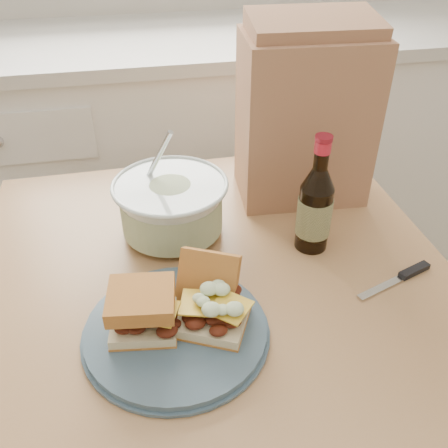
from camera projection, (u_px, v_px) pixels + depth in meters
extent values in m
cube|color=white|center=(166.00, 164.00, 1.94)|extent=(2.40, 0.60, 0.90)
cube|color=beige|center=(157.00, 41.00, 1.67)|extent=(2.50, 0.64, 0.04)
cube|color=#A87A4F|center=(218.00, 282.00, 0.97)|extent=(0.92, 0.92, 0.04)
cube|color=#A87A4F|center=(54.00, 306.00, 1.45)|extent=(0.06, 0.06, 0.72)
cube|color=#A87A4F|center=(318.00, 267.00, 1.59)|extent=(0.06, 0.06, 0.72)
cylinder|color=#425A6A|center=(176.00, 331.00, 0.83)|extent=(0.30, 0.30, 0.02)
cube|color=beige|center=(144.00, 323.00, 0.82)|extent=(0.12, 0.11, 0.02)
cube|color=yellow|center=(142.00, 309.00, 0.80)|extent=(0.07, 0.07, 0.00)
cube|color=#BE7E32|center=(141.00, 299.00, 0.79)|extent=(0.12, 0.11, 0.03)
cube|color=beige|center=(213.00, 319.00, 0.83)|extent=(0.14, 0.14, 0.02)
cube|color=yellow|center=(212.00, 304.00, 0.81)|extent=(0.09, 0.09, 0.00)
cube|color=#BE7E32|center=(208.00, 278.00, 0.86)|extent=(0.12, 0.11, 0.09)
cone|color=silver|center=(172.00, 209.00, 1.04)|extent=(0.23, 0.23, 0.12)
cylinder|color=beige|center=(172.00, 211.00, 1.04)|extent=(0.21, 0.21, 0.08)
torus|color=silver|center=(170.00, 184.00, 1.00)|extent=(0.24, 0.24, 0.01)
cylinder|color=silver|center=(156.00, 161.00, 1.00)|extent=(0.08, 0.08, 0.16)
cylinder|color=black|center=(314.00, 218.00, 0.99)|extent=(0.07, 0.07, 0.14)
cone|color=black|center=(319.00, 179.00, 0.94)|extent=(0.07, 0.07, 0.04)
cylinder|color=black|center=(322.00, 155.00, 0.91)|extent=(0.03, 0.03, 0.06)
cylinder|color=red|center=(323.00, 147.00, 0.90)|extent=(0.03, 0.03, 0.02)
cylinder|color=maroon|center=(324.00, 138.00, 0.89)|extent=(0.03, 0.03, 0.01)
cylinder|color=#364020|center=(314.00, 216.00, 0.99)|extent=(0.07, 0.07, 0.08)
cube|color=silver|center=(384.00, 286.00, 0.93)|extent=(0.12, 0.05, 0.00)
cube|color=black|center=(414.00, 270.00, 0.96)|extent=(0.07, 0.04, 0.01)
cube|color=#AC7653|center=(305.00, 119.00, 1.10)|extent=(0.29, 0.20, 0.37)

